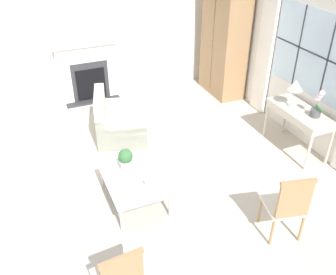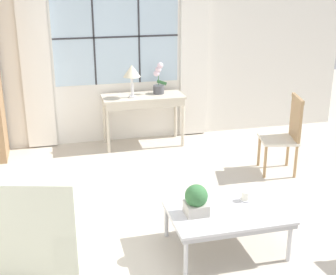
# 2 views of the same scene
# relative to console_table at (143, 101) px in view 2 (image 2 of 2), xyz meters

# --- Properties ---
(ground_plane) EXTENTS (14.00, 14.00, 0.00)m
(ground_plane) POSITION_rel_console_table_xyz_m (-0.31, -2.69, -0.66)
(ground_plane) COLOR #BCB2A3
(wall_back_windowed) EXTENTS (7.20, 0.14, 2.80)m
(wall_back_windowed) POSITION_rel_console_table_xyz_m (-0.31, 0.33, 0.73)
(wall_back_windowed) COLOR silver
(wall_back_windowed) RESTS_ON ground_plane
(console_table) EXTENTS (1.17, 0.50, 0.75)m
(console_table) POSITION_rel_console_table_xyz_m (0.00, 0.00, 0.00)
(console_table) COLOR beige
(console_table) RESTS_ON ground_plane
(table_lamp) EXTENTS (0.24, 0.24, 0.46)m
(table_lamp) POSITION_rel_console_table_xyz_m (-0.16, -0.06, 0.45)
(table_lamp) COLOR silver
(table_lamp) RESTS_ON console_table
(potted_orchid) EXTENTS (0.20, 0.16, 0.46)m
(potted_orchid) POSITION_rel_console_table_xyz_m (0.25, 0.07, 0.27)
(potted_orchid) COLOR #4C4C51
(potted_orchid) RESTS_ON console_table
(armchair_upholstered) EXTENTS (1.07, 1.04, 0.88)m
(armchair_upholstered) POSITION_rel_console_table_xyz_m (-1.50, -2.62, -0.37)
(armchair_upholstered) COLOR beige
(armchair_upholstered) RESTS_ON ground_plane
(side_chair_wooden) EXTENTS (0.53, 0.53, 0.99)m
(side_chair_wooden) POSITION_rel_console_table_xyz_m (1.55, -1.43, -0.11)
(side_chair_wooden) COLOR beige
(side_chair_wooden) RESTS_ON ground_plane
(coffee_table) EXTENTS (1.05, 0.77, 0.41)m
(coffee_table) POSITION_rel_console_table_xyz_m (0.18, -2.91, -0.30)
(coffee_table) COLOR #BCBCC1
(coffee_table) RESTS_ON ground_plane
(potted_plant_small) EXTENTS (0.21, 0.21, 0.28)m
(potted_plant_small) POSITION_rel_console_table_xyz_m (-0.11, -2.92, -0.12)
(potted_plant_small) COLOR #BCB7AD
(potted_plant_small) RESTS_ON coffee_table
(pillar_candle) EXTENTS (0.11, 0.11, 0.10)m
(pillar_candle) POSITION_rel_console_table_xyz_m (0.42, -2.80, -0.21)
(pillar_candle) COLOR silver
(pillar_candle) RESTS_ON coffee_table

